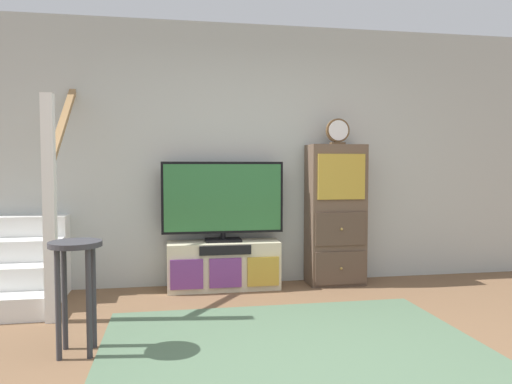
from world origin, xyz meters
The scene contains 9 objects.
ground_plane centered at (0.00, 0.00, 0.00)m, with size 20.00×20.00×0.00m, color brown.
back_wall centered at (0.00, 2.46, 1.35)m, with size 6.40×0.12×2.70m, color #B2B7B2.
area_rug centered at (0.00, 0.60, 0.01)m, with size 2.60×1.80×0.01m, color #4C664C.
media_console centered at (-0.30, 2.19, 0.24)m, with size 1.12×0.38×0.48m.
television centered at (-0.30, 2.22, 0.90)m, with size 1.22×0.22×0.80m.
side_cabinet centered at (0.88, 2.20, 0.73)m, with size 0.58×0.38×1.45m.
desk_clock centered at (0.89, 2.19, 1.59)m, with size 0.24×0.08×0.27m.
staircase centered at (-2.24, 2.20, 0.37)m, with size 1.00×1.36×2.20m.
bar_stool_near centered at (-1.43, 0.69, 0.55)m, with size 0.34×0.34×0.75m.
Camera 1 is at (-0.80, -2.58, 1.24)m, focal length 33.82 mm.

